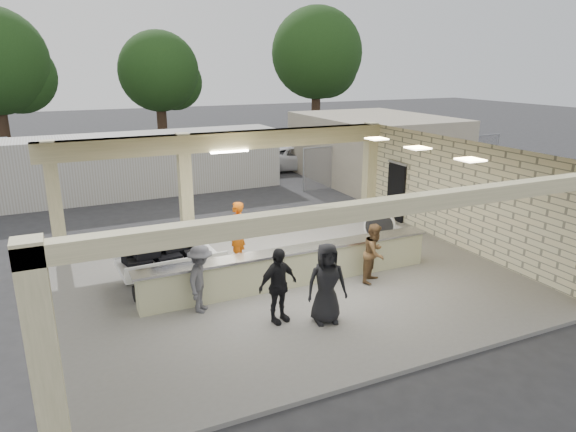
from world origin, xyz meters
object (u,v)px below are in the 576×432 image
passenger_a (375,253)px  car_white_b (372,151)px  passenger_c (201,279)px  car_dark (267,154)px  drum_fan (380,225)px  baggage_handler (237,232)px  luggage_cart (169,256)px  container_white (142,164)px  baggage_counter (293,267)px  car_white_a (298,158)px  passenger_d (327,283)px  passenger_b (278,286)px

passenger_a → car_white_b: (9.68, 14.73, -0.15)m
passenger_c → car_dark: passenger_c is taller
car_dark → car_white_b: bearing=-103.2°
drum_fan → baggage_handler: baggage_handler is taller
luggage_cart → container_white: size_ratio=0.21×
baggage_counter → container_white: container_white is taller
passenger_c → car_white_a: size_ratio=0.34×
passenger_a → passenger_d: size_ratio=0.86×
baggage_handler → car_white_b: (12.52, 11.84, -0.25)m
passenger_a → passenger_c: (-4.65, 0.22, 0.02)m
container_white → baggage_counter: bearing=-83.0°
passenger_b → passenger_d: passenger_d is taller
passenger_d → container_white: 14.46m
car_white_b → container_white: 13.66m
passenger_b → passenger_d: bearing=-39.3°
drum_fan → car_dark: bearing=120.6°
passenger_b → container_white: size_ratio=0.14×
baggage_handler → passenger_a: bearing=85.2°
luggage_cart → car_white_a: luggage_cart is taller
car_white_a → luggage_cart: bearing=155.2°
luggage_cart → passenger_d: (2.77, -3.47, 0.12)m
baggage_counter → car_white_b: (11.73, 14.01, 0.16)m
baggage_counter → car_dark: size_ratio=1.78×
drum_fan → passenger_a: size_ratio=0.69×
car_white_b → container_white: bearing=114.1°
passenger_b → car_white_a: passenger_b is taller
baggage_counter → passenger_c: size_ratio=5.01×
passenger_c → car_white_b: (14.33, 14.51, -0.17)m
passenger_b → luggage_cart: bearing=106.0°
passenger_d → container_white: container_white is taller
drum_fan → passenger_c: bearing=-123.0°
baggage_handler → passenger_a: size_ratio=1.13×
drum_fan → passenger_b: 6.20m
luggage_cart → passenger_b: size_ratio=1.53×
baggage_counter → passenger_d: 2.21m
passenger_b → passenger_c: passenger_b is taller
baggage_handler → container_white: size_ratio=0.14×
luggage_cart → passenger_b: 3.50m
passenger_a → car_dark: passenger_a is taller
passenger_c → car_dark: bearing=8.4°
baggage_counter → car_dark: bearing=70.0°
passenger_c → passenger_d: bearing=-89.0°
passenger_c → car_white_a: passenger_c is taller
luggage_cart → passenger_a: bearing=-25.1°
passenger_b → baggage_counter: bearing=41.0°
luggage_cart → car_white_b: luggage_cart is taller
car_dark → container_white: container_white is taller
baggage_handler → passenger_b: (-0.39, -3.88, -0.03)m
baggage_counter → car_white_a: size_ratio=1.73×
baggage_counter → passenger_d: passenger_d is taller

